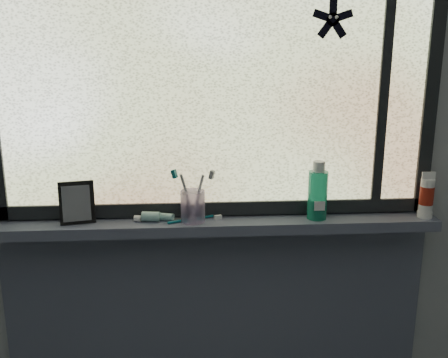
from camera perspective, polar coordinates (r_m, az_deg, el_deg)
wall_back at (r=1.83m, az=-0.94°, el=2.90°), size 3.00×0.01×2.50m
windowsill at (r=1.82m, az=-0.79°, el=-5.30°), size 1.62×0.14×0.04m
sill_apron at (r=2.10m, az=-0.83°, el=-17.95°), size 1.62×0.02×0.98m
window_pane at (r=1.77m, az=-0.94°, el=11.66°), size 1.50×0.01×1.00m
frame_bottom at (r=1.85m, az=-0.88°, el=-3.34°), size 1.60×0.03×0.05m
frame_right at (r=1.97m, az=22.69°, el=10.85°), size 0.05×0.03×1.10m
frame_mullion at (r=1.90m, az=17.86°, el=11.17°), size 0.03×0.03×1.00m
starfish_sticker at (r=1.82m, az=12.31°, el=17.40°), size 0.15×0.02×0.15m
vanity_mirror at (r=1.84m, az=-16.46°, el=-2.60°), size 0.13×0.08×0.15m
toothpaste_tube at (r=1.81m, az=-7.69°, el=-4.26°), size 0.21×0.08×0.04m
toothbrush_cup at (r=1.79m, az=-3.59°, el=-3.12°), size 0.11×0.11×0.11m
toothbrush_lying at (r=1.81m, az=-3.82°, el=-4.55°), size 0.21×0.10×0.01m
mouthwash_bottle at (r=1.83m, az=10.66°, el=-1.27°), size 0.08×0.08×0.18m
cream_tube at (r=1.96m, az=22.17°, el=-1.53°), size 0.06×0.06×0.12m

